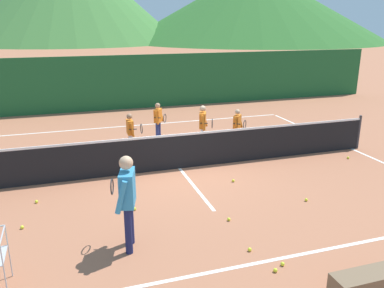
{
  "coord_description": "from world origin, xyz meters",
  "views": [
    {
      "loc": [
        -2.75,
        -9.64,
        3.83
      ],
      "look_at": [
        -0.06,
        -1.28,
        1.08
      ],
      "focal_mm": 37.12,
      "sensor_mm": 36.0,
      "label": 1
    }
  ],
  "objects_px": {
    "instructor": "(127,194)",
    "student_2": "(203,123)",
    "tennis_ball_0": "(233,181)",
    "tennis_ball_5": "(275,270)",
    "tennis_ball_10": "(283,264)",
    "student_3": "(238,124)",
    "tennis_ball_2": "(37,202)",
    "tennis_ball_3": "(229,219)",
    "student_1": "(158,118)",
    "courtside_bench": "(379,284)",
    "tennis_net": "(179,151)",
    "tennis_ball_4": "(22,227)",
    "tennis_ball_7": "(348,158)",
    "tennis_ball_9": "(250,249)",
    "tennis_ball_6": "(306,200)",
    "student_0": "(131,130)",
    "tennis_ball_8": "(134,209)"
  },
  "relations": [
    {
      "from": "instructor",
      "to": "student_2",
      "type": "distance_m",
      "value": 5.81
    },
    {
      "from": "tennis_ball_0",
      "to": "tennis_ball_5",
      "type": "height_order",
      "value": "same"
    },
    {
      "from": "instructor",
      "to": "tennis_ball_10",
      "type": "relative_size",
      "value": 25.11
    },
    {
      "from": "instructor",
      "to": "student_3",
      "type": "distance_m",
      "value": 6.37
    },
    {
      "from": "tennis_ball_2",
      "to": "tennis_ball_3",
      "type": "bearing_deg",
      "value": -28.81
    },
    {
      "from": "student_1",
      "to": "courtside_bench",
      "type": "relative_size",
      "value": 0.84
    },
    {
      "from": "tennis_net",
      "to": "tennis_ball_4",
      "type": "xyz_separation_m",
      "value": [
        -3.78,
        -2.19,
        -0.47
      ]
    },
    {
      "from": "tennis_ball_7",
      "to": "tennis_ball_9",
      "type": "relative_size",
      "value": 1.0
    },
    {
      "from": "tennis_ball_6",
      "to": "tennis_ball_10",
      "type": "bearing_deg",
      "value": -131.36
    },
    {
      "from": "tennis_ball_3",
      "to": "tennis_ball_6",
      "type": "relative_size",
      "value": 1.0
    },
    {
      "from": "tennis_ball_3",
      "to": "tennis_ball_10",
      "type": "height_order",
      "value": "same"
    },
    {
      "from": "student_0",
      "to": "tennis_ball_8",
      "type": "xyz_separation_m",
      "value": [
        -0.57,
        -3.72,
        -0.71
      ]
    },
    {
      "from": "student_2",
      "to": "courtside_bench",
      "type": "relative_size",
      "value": 0.91
    },
    {
      "from": "student_1",
      "to": "student_2",
      "type": "xyz_separation_m",
      "value": [
        1.1,
        -1.29,
        0.06
      ]
    },
    {
      "from": "student_2",
      "to": "student_1",
      "type": "bearing_deg",
      "value": 130.49
    },
    {
      "from": "student_0",
      "to": "tennis_ball_3",
      "type": "bearing_deg",
      "value": -76.42
    },
    {
      "from": "student_2",
      "to": "tennis_ball_2",
      "type": "distance_m",
      "value": 5.43
    },
    {
      "from": "student_2",
      "to": "tennis_ball_0",
      "type": "height_order",
      "value": "student_2"
    },
    {
      "from": "tennis_ball_2",
      "to": "courtside_bench",
      "type": "bearing_deg",
      "value": -44.86
    },
    {
      "from": "tennis_ball_4",
      "to": "tennis_ball_10",
      "type": "distance_m",
      "value": 4.89
    },
    {
      "from": "tennis_net",
      "to": "tennis_ball_0",
      "type": "height_order",
      "value": "tennis_net"
    },
    {
      "from": "tennis_ball_8",
      "to": "student_2",
      "type": "bearing_deg",
      "value": 51.94
    },
    {
      "from": "tennis_ball_9",
      "to": "courtside_bench",
      "type": "bearing_deg",
      "value": -53.69
    },
    {
      "from": "student_1",
      "to": "tennis_ball_3",
      "type": "xyz_separation_m",
      "value": [
        0.05,
        -5.85,
        -0.72
      ]
    },
    {
      "from": "instructor",
      "to": "student_1",
      "type": "height_order",
      "value": "instructor"
    },
    {
      "from": "student_1",
      "to": "courtside_bench",
      "type": "distance_m",
      "value": 8.72
    },
    {
      "from": "tennis_ball_5",
      "to": "tennis_ball_6",
      "type": "xyz_separation_m",
      "value": [
        1.94,
        2.09,
        0.0
      ]
    },
    {
      "from": "student_0",
      "to": "tennis_ball_5",
      "type": "xyz_separation_m",
      "value": [
        1.19,
        -6.54,
        -0.71
      ]
    },
    {
      "from": "student_3",
      "to": "tennis_ball_3",
      "type": "height_order",
      "value": "student_3"
    },
    {
      "from": "instructor",
      "to": "tennis_ball_2",
      "type": "bearing_deg",
      "value": 124.66
    },
    {
      "from": "tennis_ball_2",
      "to": "tennis_ball_3",
      "type": "height_order",
      "value": "same"
    },
    {
      "from": "tennis_ball_5",
      "to": "instructor",
      "type": "bearing_deg",
      "value": 145.71
    },
    {
      "from": "tennis_ball_0",
      "to": "tennis_ball_9",
      "type": "xyz_separation_m",
      "value": [
        -0.96,
        -2.93,
        0.0
      ]
    },
    {
      "from": "tennis_net",
      "to": "tennis_ball_10",
      "type": "relative_size",
      "value": 170.77
    },
    {
      "from": "tennis_ball_7",
      "to": "tennis_ball_6",
      "type": "bearing_deg",
      "value": -143.08
    },
    {
      "from": "student_3",
      "to": "courtside_bench",
      "type": "distance_m",
      "value": 7.3
    },
    {
      "from": "tennis_ball_8",
      "to": "tennis_ball_10",
      "type": "relative_size",
      "value": 1.0
    },
    {
      "from": "student_0",
      "to": "tennis_ball_4",
      "type": "bearing_deg",
      "value": -125.78
    },
    {
      "from": "student_2",
      "to": "tennis_net",
      "type": "bearing_deg",
      "value": -129.05
    },
    {
      "from": "tennis_ball_5",
      "to": "student_1",
      "type": "bearing_deg",
      "value": 90.75
    },
    {
      "from": "tennis_ball_7",
      "to": "instructor",
      "type": "bearing_deg",
      "value": -158.01
    },
    {
      "from": "instructor",
      "to": "tennis_ball_2",
      "type": "distance_m",
      "value": 3.08
    },
    {
      "from": "tennis_net",
      "to": "student_2",
      "type": "height_order",
      "value": "student_2"
    },
    {
      "from": "tennis_ball_8",
      "to": "student_1",
      "type": "bearing_deg",
      "value": 70.98
    },
    {
      "from": "tennis_ball_0",
      "to": "student_1",
      "type": "bearing_deg",
      "value": 103.03
    },
    {
      "from": "tennis_ball_0",
      "to": "courtside_bench",
      "type": "xyz_separation_m",
      "value": [
        0.26,
        -4.59,
        0.2
      ]
    },
    {
      "from": "tennis_ball_6",
      "to": "tennis_ball_0",
      "type": "bearing_deg",
      "value": 126.24
    },
    {
      "from": "student_3",
      "to": "tennis_ball_10",
      "type": "bearing_deg",
      "value": -107.31
    },
    {
      "from": "tennis_ball_6",
      "to": "tennis_ball_9",
      "type": "distance_m",
      "value": 2.51
    },
    {
      "from": "student_1",
      "to": "tennis_ball_3",
      "type": "bearing_deg",
      "value": -89.47
    }
  ]
}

